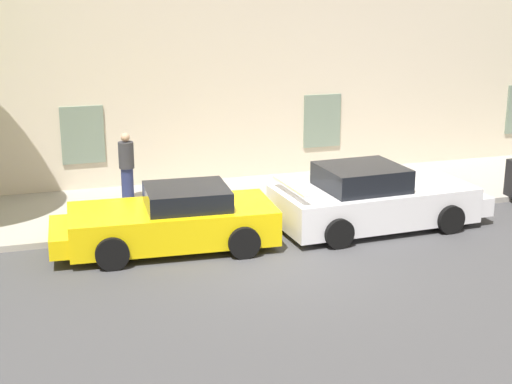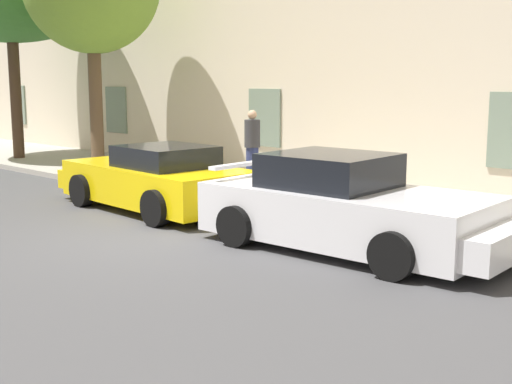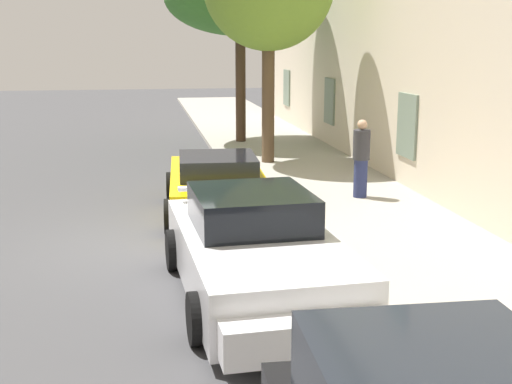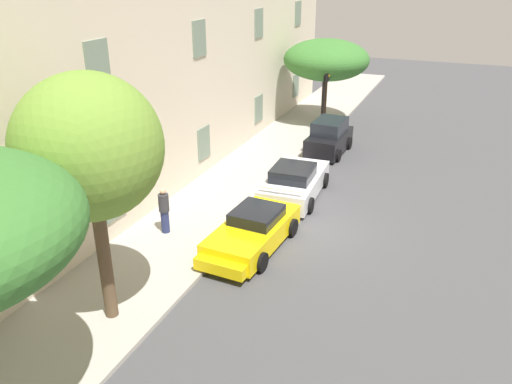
# 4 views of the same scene
# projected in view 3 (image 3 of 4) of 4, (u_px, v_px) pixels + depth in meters

# --- Properties ---
(ground_plane) EXTENTS (80.00, 80.00, 0.00)m
(ground_plane) POSITION_uv_depth(u_px,v_px,m) (151.00, 245.00, 12.00)
(ground_plane) COLOR #444447
(sidewalk) EXTENTS (60.00, 3.96, 0.14)m
(sidewalk) POSITION_uv_depth(u_px,v_px,m) (373.00, 230.00, 12.66)
(sidewalk) COLOR #A8A399
(sidewalk) RESTS_ON ground
(sportscar_red_lead) EXTENTS (4.74, 2.32, 1.31)m
(sportscar_red_lead) POSITION_uv_depth(u_px,v_px,m) (217.00, 186.00, 14.12)
(sportscar_red_lead) COLOR yellow
(sportscar_red_lead) RESTS_ON ground
(sportscar_yellow_flank) EXTENTS (4.95, 2.45, 1.46)m
(sportscar_yellow_flank) POSITION_uv_depth(u_px,v_px,m) (259.00, 257.00, 9.33)
(sportscar_yellow_flank) COLOR white
(sportscar_yellow_flank) RESTS_ON ground
(pedestrian_admiring) EXTENTS (0.52, 0.52, 1.73)m
(pedestrian_admiring) POSITION_uv_depth(u_px,v_px,m) (361.00, 158.00, 14.87)
(pedestrian_admiring) COLOR navy
(pedestrian_admiring) RESTS_ON sidewalk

